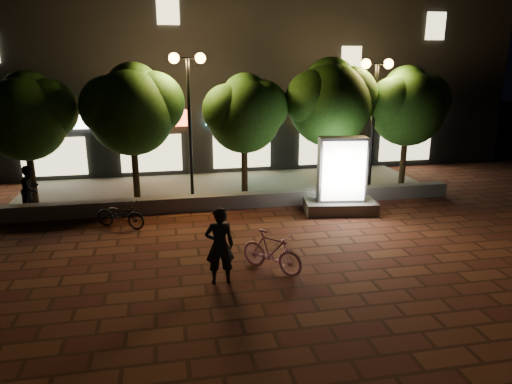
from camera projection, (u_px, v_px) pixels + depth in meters
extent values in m
plane|color=#552B1A|center=(261.00, 251.00, 12.77)|extent=(80.00, 80.00, 0.00)
cube|color=slate|center=(238.00, 200.00, 16.47)|extent=(16.00, 0.45, 0.50)
cube|color=slate|center=(228.00, 188.00, 18.89)|extent=(16.00, 5.00, 0.08)
cube|color=black|center=(209.00, 60.00, 23.66)|extent=(28.00, 8.00, 10.00)
cube|color=white|center=(50.00, 121.00, 19.18)|extent=(3.20, 0.12, 0.70)
cube|color=beige|center=(54.00, 157.00, 19.59)|extent=(2.60, 0.10, 1.60)
cube|color=#FF5523|center=(149.00, 119.00, 19.93)|extent=(3.20, 0.12, 0.70)
cube|color=beige|center=(151.00, 153.00, 20.34)|extent=(2.60, 0.10, 1.60)
cube|color=#5DFBF4|center=(242.00, 117.00, 20.68)|extent=(3.20, 0.12, 0.70)
cube|color=beige|center=(242.00, 150.00, 21.09)|extent=(2.60, 0.10, 1.60)
cube|color=gold|center=(328.00, 115.00, 21.42)|extent=(3.20, 0.12, 0.70)
cube|color=beige|center=(326.00, 147.00, 21.83)|extent=(2.60, 0.10, 1.60)
cube|color=white|center=(408.00, 113.00, 22.17)|extent=(3.20, 0.12, 0.70)
cube|color=beige|center=(405.00, 144.00, 22.58)|extent=(2.60, 0.10, 1.60)
cube|color=beige|center=(168.00, 9.00, 18.91)|extent=(0.90, 0.10, 1.20)
cube|color=beige|center=(351.00, 60.00, 20.95)|extent=(0.90, 0.10, 1.20)
cube|color=beige|center=(436.00, 26.00, 21.29)|extent=(0.90, 0.10, 1.20)
cylinder|color=#312113|center=(32.00, 174.00, 16.22)|extent=(0.24, 0.24, 2.25)
sphere|color=#255218|center=(24.00, 119.00, 15.70)|extent=(2.80, 2.80, 2.80)
sphere|color=#255218|center=(47.00, 109.00, 15.94)|extent=(2.10, 2.10, 2.10)
sphere|color=#255218|center=(2.00, 113.00, 15.38)|extent=(1.96, 1.96, 1.96)
sphere|color=#255218|center=(28.00, 97.00, 15.86)|extent=(1.82, 1.82, 1.82)
cylinder|color=#312113|center=(135.00, 168.00, 16.86)|extent=(0.24, 0.24, 2.34)
sphere|color=#255218|center=(131.00, 113.00, 16.32)|extent=(3.00, 3.00, 3.00)
sphere|color=#255218|center=(153.00, 103.00, 16.56)|extent=(2.25, 2.25, 2.25)
sphere|color=#255218|center=(110.00, 106.00, 15.98)|extent=(2.10, 2.10, 2.10)
sphere|color=#255218|center=(133.00, 90.00, 16.46)|extent=(1.95, 1.95, 1.95)
cylinder|color=#312113|center=(245.00, 166.00, 17.63)|extent=(0.24, 0.24, 2.21)
sphere|color=#255218|center=(244.00, 116.00, 17.13)|extent=(2.70, 2.70, 2.70)
sphere|color=#255218|center=(261.00, 107.00, 17.36)|extent=(2.03, 2.03, 2.02)
sphere|color=#255218|center=(228.00, 110.00, 16.80)|extent=(1.89, 1.89, 1.89)
sphere|color=#255218|center=(245.00, 97.00, 17.29)|extent=(1.76, 1.76, 1.76)
cylinder|color=#312113|center=(328.00, 159.00, 18.22)|extent=(0.24, 0.24, 2.43)
sphere|color=#255218|center=(330.00, 105.00, 17.65)|extent=(3.10, 3.10, 3.10)
sphere|color=#255218|center=(348.00, 97.00, 17.90)|extent=(2.33, 2.33, 2.33)
sphere|color=#255218|center=(314.00, 99.00, 17.31)|extent=(2.17, 2.17, 2.17)
sphere|color=#255218|center=(330.00, 84.00, 17.79)|extent=(2.01, 2.02, 2.02)
cylinder|color=#312113|center=(403.00, 158.00, 18.83)|extent=(0.24, 0.24, 2.29)
sphere|color=#255218|center=(408.00, 109.00, 18.30)|extent=(2.90, 2.90, 2.90)
sphere|color=#255218|center=(423.00, 100.00, 18.54)|extent=(2.18, 2.17, 2.17)
sphere|color=#255218|center=(395.00, 103.00, 17.97)|extent=(2.03, 2.03, 2.03)
sphere|color=#255218|center=(407.00, 89.00, 18.45)|extent=(1.89, 1.88, 1.88)
cylinder|color=black|center=(190.00, 131.00, 16.68)|extent=(0.12, 0.12, 5.00)
cylinder|color=black|center=(187.00, 58.00, 16.00)|extent=(0.90, 0.08, 0.08)
sphere|color=orange|center=(174.00, 58.00, 15.92)|extent=(0.36, 0.36, 0.36)
sphere|color=orange|center=(200.00, 58.00, 16.08)|extent=(0.36, 0.36, 0.36)
cylinder|color=black|center=(373.00, 128.00, 18.02)|extent=(0.12, 0.12, 4.80)
cylinder|color=black|center=(377.00, 64.00, 17.36)|extent=(0.90, 0.08, 0.08)
sphere|color=orange|center=(366.00, 64.00, 17.28)|extent=(0.36, 0.36, 0.36)
sphere|color=orange|center=(388.00, 64.00, 17.45)|extent=(0.36, 0.36, 0.36)
cube|color=slate|center=(340.00, 206.00, 15.99)|extent=(2.53, 1.52, 0.40)
cube|color=#4C4C51|center=(342.00, 169.00, 15.64)|extent=(1.65, 0.77, 2.19)
cube|color=white|center=(344.00, 171.00, 15.36)|extent=(1.43, 0.24, 1.99)
cube|color=white|center=(340.00, 168.00, 15.91)|extent=(1.43, 0.24, 1.99)
imported|color=#DF91C2|center=(272.00, 252.00, 11.43)|extent=(1.54, 1.57, 1.03)
imported|color=black|center=(220.00, 246.00, 10.72)|extent=(0.68, 0.45, 1.86)
imported|color=black|center=(120.00, 214.00, 14.43)|extent=(1.72, 1.28, 0.86)
imported|color=black|center=(31.00, 189.00, 15.56)|extent=(0.84, 0.94, 1.61)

